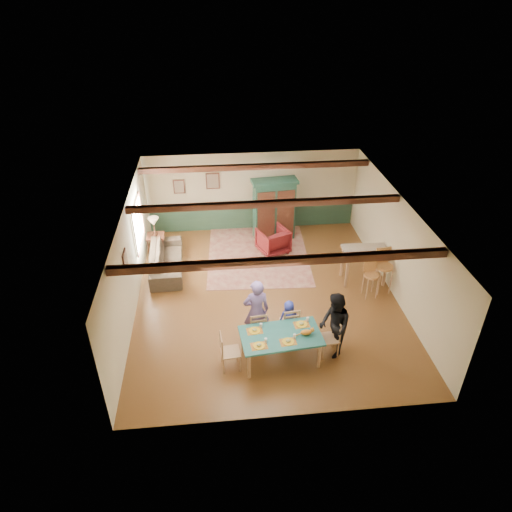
{
  "coord_description": "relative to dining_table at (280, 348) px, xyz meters",
  "views": [
    {
      "loc": [
        -1.3,
        -9.98,
        7.59
      ],
      "look_at": [
        -0.26,
        0.27,
        1.15
      ],
      "focal_mm": 32.0,
      "sensor_mm": 36.0,
      "label": 1
    }
  ],
  "objects": [
    {
      "name": "ceiling_beam_front",
      "position": [
        -0.02,
        0.14,
        2.24
      ],
      "size": [
        6.95,
        0.16,
        0.16
      ],
      "primitive_type": "cube",
      "color": "#33180E",
      "rests_on": "ceiling"
    },
    {
      "name": "bar_stool_left",
      "position": [
        2.79,
        2.18,
        0.17
      ],
      "size": [
        0.42,
        0.45,
        1.09
      ],
      "primitive_type": null,
      "rotation": [
        0.0,
        0.0,
        0.08
      ],
      "color": "#B98048",
      "rests_on": "floor"
    },
    {
      "name": "ceiling_beam_back",
      "position": [
        -0.02,
        5.44,
        2.24
      ],
      "size": [
        6.95,
        0.16,
        0.16
      ],
      "primitive_type": "cube",
      "color": "#33180E",
      "rests_on": "ceiling"
    },
    {
      "name": "cat",
      "position": [
        0.55,
        -0.05,
        0.46
      ],
      "size": [
        0.37,
        0.17,
        0.18
      ],
      "primitive_type": null,
      "rotation": [
        0.0,
        0.0,
        0.1
      ],
      "color": "orange",
      "rests_on": "dining_table"
    },
    {
      "name": "dining_table",
      "position": [
        0.0,
        0.0,
        0.0
      ],
      "size": [
        1.87,
        1.16,
        0.75
      ],
      "primitive_type": null,
      "rotation": [
        0.0,
        0.0,
        0.1
      ],
      "color": "#1D5D58",
      "rests_on": "floor"
    },
    {
      "name": "place_setting_far_left",
      "position": [
        -0.57,
        0.2,
        0.43
      ],
      "size": [
        0.42,
        0.33,
        0.11
      ],
      "primitive_type": null,
      "rotation": [
        0.0,
        0.0,
        0.1
      ],
      "color": "gold",
      "rests_on": "dining_table"
    },
    {
      "name": "dining_chair_end_right",
      "position": [
        1.14,
        0.11,
        0.1
      ],
      "size": [
        0.47,
        0.46,
        0.94
      ],
      "primitive_type": null,
      "rotation": [
        0.0,
        0.0,
        -1.48
      ],
      "color": "#A67953",
      "rests_on": "floor"
    },
    {
      "name": "wall_left",
      "position": [
        -3.52,
        2.44,
        0.98
      ],
      "size": [
        0.02,
        8.0,
        2.7
      ],
      "primitive_type": "cube",
      "color": "beige",
      "rests_on": "floor"
    },
    {
      "name": "place_setting_near_center",
      "position": [
        0.12,
        -0.24,
        0.43
      ],
      "size": [
        0.42,
        0.33,
        0.11
      ],
      "primitive_type": null,
      "rotation": [
        0.0,
        0.0,
        0.1
      ],
      "color": "gold",
      "rests_on": "dining_table"
    },
    {
      "name": "sofa",
      "position": [
        -2.81,
        4.06,
        -0.03
      ],
      "size": [
        1.0,
        2.37,
        0.68
      ],
      "primitive_type": "imported",
      "rotation": [
        0.0,
        0.0,
        1.61
      ],
      "color": "#393024",
      "rests_on": "floor"
    },
    {
      "name": "person_woman",
      "position": [
        1.24,
        0.12,
        0.45
      ],
      "size": [
        0.69,
        0.85,
        1.64
      ],
      "primitive_type": "imported",
      "rotation": [
        0.0,
        0.0,
        -1.48
      ],
      "color": "black",
      "rests_on": "floor"
    },
    {
      "name": "picture_back_a",
      "position": [
        -1.32,
        6.41,
        1.43
      ],
      "size": [
        0.45,
        0.04,
        0.55
      ],
      "primitive_type": null,
      "color": "tan",
      "rests_on": "wall_back"
    },
    {
      "name": "floor",
      "position": [
        -0.02,
        2.44,
        -0.37
      ],
      "size": [
        8.0,
        8.0,
        0.0
      ],
      "primitive_type": "plane",
      "color": "brown",
      "rests_on": "ground"
    },
    {
      "name": "window_left",
      "position": [
        -3.49,
        4.14,
        1.18
      ],
      "size": [
        0.06,
        1.6,
        1.3
      ],
      "primitive_type": null,
      "color": "white",
      "rests_on": "wall_left"
    },
    {
      "name": "dining_chair_end_left",
      "position": [
        -1.14,
        -0.11,
        0.1
      ],
      "size": [
        0.47,
        0.46,
        0.94
      ],
      "primitive_type": null,
      "rotation": [
        0.0,
        0.0,
        1.67
      ],
      "color": "#A67953",
      "rests_on": "floor"
    },
    {
      "name": "place_setting_near_left",
      "position": [
        -0.52,
        -0.3,
        0.43
      ],
      "size": [
        0.42,
        0.33,
        0.11
      ],
      "primitive_type": null,
      "rotation": [
        0.0,
        0.0,
        0.1
      ],
      "color": "gold",
      "rests_on": "dining_table"
    },
    {
      "name": "picture_left_wall",
      "position": [
        -3.49,
        1.84,
        1.38
      ],
      "size": [
        0.04,
        0.42,
        0.52
      ],
      "primitive_type": null,
      "color": "tan",
      "rests_on": "wall_left"
    },
    {
      "name": "ceiling",
      "position": [
        -0.02,
        2.44,
        2.33
      ],
      "size": [
        7.0,
        8.0,
        0.02
      ],
      "primitive_type": "cube",
      "color": "silver",
      "rests_on": "wall_back"
    },
    {
      "name": "table_lamp",
      "position": [
        -3.19,
        5.01,
        0.59
      ],
      "size": [
        0.37,
        0.37,
        0.6
      ],
      "primitive_type": null,
      "rotation": [
        0.0,
        0.0,
        0.13
      ],
      "color": "#D4BD89",
      "rests_on": "end_table"
    },
    {
      "name": "person_man",
      "position": [
        -0.47,
        0.75,
        0.48
      ],
      "size": [
        0.66,
        0.47,
        1.71
      ],
      "primitive_type": "imported",
      "rotation": [
        0.0,
        0.0,
        3.24
      ],
      "color": "slate",
      "rests_on": "floor"
    },
    {
      "name": "bar_stool_right",
      "position": [
        3.2,
        2.38,
        0.27
      ],
      "size": [
        0.49,
        0.53,
        1.28
      ],
      "primitive_type": null,
      "rotation": [
        0.0,
        0.0,
        0.08
      ],
      "color": "#B98048",
      "rests_on": "floor"
    },
    {
      "name": "wall_right",
      "position": [
        3.48,
        2.44,
        0.98
      ],
      "size": [
        0.02,
        8.0,
        2.7
      ],
      "primitive_type": "cube",
      "color": "beige",
      "rests_on": "floor"
    },
    {
      "name": "place_setting_far_right",
      "position": [
        0.52,
        0.3,
        0.43
      ],
      "size": [
        0.42,
        0.33,
        0.11
      ],
      "primitive_type": null,
      "rotation": [
        0.0,
        0.0,
        0.1
      ],
      "color": "gold",
      "rests_on": "dining_table"
    },
    {
      "name": "wall_back",
      "position": [
        -0.02,
        6.44,
        0.98
      ],
      "size": [
        7.0,
        0.02,
        2.7
      ],
      "primitive_type": "cube",
      "color": "beige",
      "rests_on": "floor"
    },
    {
      "name": "end_table",
      "position": [
        -3.19,
        5.01,
        -0.04
      ],
      "size": [
        0.54,
        0.54,
        0.66
      ],
      "primitive_type": null,
      "rotation": [
        0.0,
        0.0,
        0.01
      ],
      "color": "#33180E",
      "rests_on": "floor"
    },
    {
      "name": "counter_table",
      "position": [
        2.81,
        2.91,
        0.15
      ],
      "size": [
        1.27,
        0.76,
        1.04
      ],
      "primitive_type": null,
      "rotation": [
        0.0,
        0.0,
        -0.03
      ],
      "color": "beige",
      "rests_on": "floor"
    },
    {
      "name": "person_child",
      "position": [
        0.32,
        0.83,
        0.13
      ],
      "size": [
        0.52,
        0.36,
        1.0
      ],
      "primitive_type": "imported",
      "rotation": [
        0.0,
        0.0,
        3.24
      ],
      "color": "#2834A0",
      "rests_on": "floor"
    },
    {
      "name": "dining_chair_far_left",
      "position": [
        -0.46,
        0.67,
        0.1
      ],
      "size": [
        0.46,
        0.47,
        0.94
      ],
      "primitive_type": null,
      "rotation": [
        0.0,
        0.0,
        3.24
      ],
      "color": "#A67953",
      "rests_on": "floor"
    },
    {
      "name": "dining_chair_far_right",
      "position": [
        0.33,
        0.75,
        0.1
      ],
      "size": [
        0.46,
        0.47,
        0.94
      ],
      "primitive_type": null,
      "rotation": [
        0.0,
        0.0,
        3.24
      ],
      "color": "#A67953",
      "rests_on": "floor"
    },
    {
      "name": "picture_back_b",
      "position": [
        -2.42,
        6.41,
        1.28
      ],
      "size": [
        0.38,
        0.04,
        0.48
      ],
      "primitive_type": null,
      "color": "tan",
      "rests_on": "wall_back"
    },
    {
      "name": "wainscot_back",
      "position": [
        -0.02,
        6.42,
        0.08
      ],
      "size": [
        6.95,
        0.03,
        0.9
      ],
      "primitive_type": "cube",
      "color": "#223F2D",
      "rests_on": "floor"
    },
    {
      "name": "armchair",
      "position": [
        0.47,
        4.76,
        0.03
      ],
      "size": [
        1.14,
        1.15,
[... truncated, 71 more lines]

